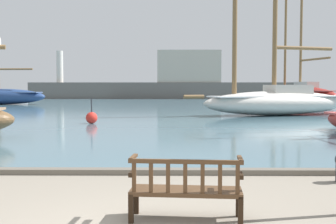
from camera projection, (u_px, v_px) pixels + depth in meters
name	position (u px, v px, depth m)	size (l,w,h in m)	color
harbor_water	(168.00, 103.00, 49.34)	(100.00, 80.00, 0.08)	slate
quay_edge_kerb	(149.00, 171.00, 9.26)	(40.00, 0.30, 0.12)	#675F54
park_bench	(186.00, 188.00, 6.03)	(1.64, 0.65, 0.92)	black
sailboat_outer_starboard	(277.00, 99.00, 27.19)	(11.44, 5.77, 13.35)	silver
sailboat_centre_channel	(1.00, 96.00, 43.42)	(10.89, 2.90, 10.51)	navy
sailboat_nearest_starboard	(301.00, 92.00, 45.20)	(5.80, 12.57, 15.76)	maroon
channel_buoy	(92.00, 118.00, 20.96)	(0.58, 0.58, 1.28)	red
far_breakwater	(173.00, 84.00, 63.89)	(42.32, 2.40, 7.40)	#66605B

